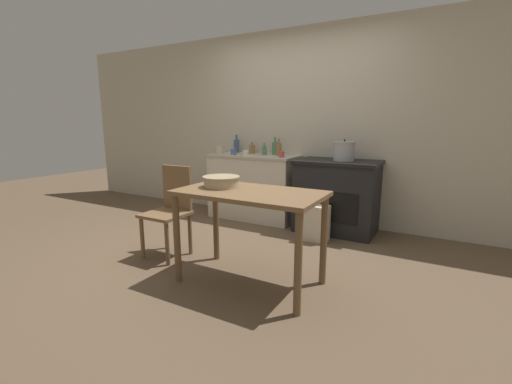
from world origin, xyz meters
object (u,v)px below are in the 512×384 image
Objects in this scene: bottle_far_left at (264,150)px; cup_right at (234,152)px; cup_center_right at (282,154)px; flour_sack at (317,223)px; bottle_center at (275,148)px; bottle_left at (279,149)px; bottle_mid_left at (252,149)px; cup_mid_right at (245,153)px; work_table at (250,205)px; stove at (337,196)px; mixing_bowl_large at (221,181)px; stock_pot at (344,151)px; bottle_center_left at (237,146)px; chair at (170,208)px; cup_far_right at (219,150)px.

bottle_far_left is 1.96× the size of cup_right.
bottle_far_left is at bearing 148.75° from cup_center_right.
bottle_center is (-0.86, 0.65, 0.78)m from flour_sack.
bottle_left is 0.51m from bottle_mid_left.
bottle_left is 0.22m from cup_center_right.
flour_sack is 5.50× the size of cup_mid_right.
bottle_center is at bearing 110.37° from work_table.
stove is 3.11× the size of mixing_bowl_large.
flour_sack is 2.53× the size of bottle_mid_left.
bottle_center reaches higher than stove.
work_table is at bearing -99.80° from stock_pot.
bottle_left is (0.24, -0.04, 0.03)m from bottle_far_left.
cup_mid_right is at bearing -44.86° from bottle_center_left.
stock_pot reaches higher than cup_center_right.
stock_pot is at bearing -14.10° from stove.
cup_mid_right reaches higher than chair.
stock_pot is 1.13× the size of bottle_left.
work_table is at bearing -97.49° from stove.
mixing_bowl_large is at bearing -80.59° from bottle_left.
stove is 9.43× the size of cup_far_right.
bottle_center is at bearing 55.88° from cup_mid_right.
stock_pot reaches higher than flour_sack.
stock_pot is 0.78m from cup_center_right.
work_table is at bearing -6.31° from mixing_bowl_large.
cup_right is at bearing 159.67° from cup_mid_right.
mixing_bowl_large is 1.59m from cup_center_right.
cup_mid_right is at bearing 88.09° from chair.
work_table is at bearing -96.25° from flour_sack.
stove is 11.89× the size of cup_right.
cup_far_right is at bearing -111.72° from bottle_center_left.
mixing_bowl_large is 3.83× the size of cup_right.
stove is at bearing 72.75° from mixing_bowl_large.
cup_center_right is at bearing 6.40° from cup_mid_right.
bottle_center is (0.37, -0.00, 0.03)m from bottle_mid_left.
bottle_center_left is 2.48× the size of cup_far_right.
bottle_left is 0.64m from cup_right.
flour_sack is 1.35m from bottle_far_left.
work_table is 1.37m from flour_sack.
mixing_bowl_large is 3.98× the size of cup_center_right.
stove is 6.07× the size of bottle_mid_left.
bottle_mid_left reaches higher than cup_far_right.
bottle_far_left is at bearing 106.44° from mixing_bowl_large.
bottle_center reaches higher than cup_center_right.
cup_mid_right is 0.26m from cup_right.
cup_right is (-0.91, 1.61, 0.09)m from mixing_bowl_large.
bottle_center is at bearing 102.37° from mixing_bowl_large.
mixing_bowl_large is 1.95× the size of bottle_far_left.
stove is at bearing 82.51° from work_table.
stove is 1.09× the size of chair.
chair is at bearing -110.82° from cup_center_right.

